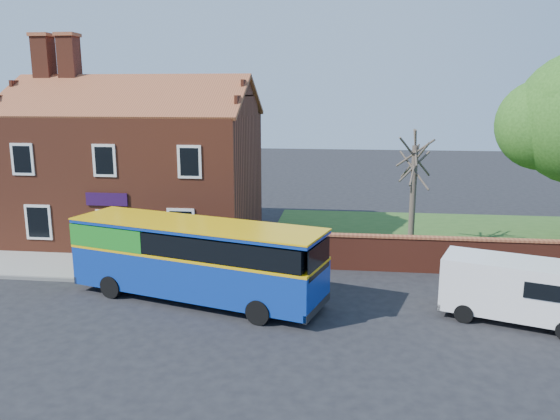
# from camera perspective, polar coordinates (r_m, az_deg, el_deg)

# --- Properties ---
(ground) EXTENTS (120.00, 120.00, 0.00)m
(ground) POSITION_cam_1_polar(r_m,az_deg,el_deg) (18.33, -6.38, -12.51)
(ground) COLOR black
(ground) RESTS_ON ground
(pavement) EXTENTS (18.00, 3.50, 0.12)m
(pavement) POSITION_cam_1_polar(r_m,az_deg,el_deg) (25.67, -18.82, -5.67)
(pavement) COLOR gray
(pavement) RESTS_ON ground
(kerb) EXTENTS (18.00, 0.15, 0.14)m
(kerb) POSITION_cam_1_polar(r_m,az_deg,el_deg) (24.19, -20.61, -6.86)
(kerb) COLOR slate
(kerb) RESTS_ON ground
(grass_strip) EXTENTS (26.00, 12.00, 0.04)m
(grass_strip) POSITION_cam_1_polar(r_m,az_deg,el_deg) (31.48, 23.40, -2.86)
(grass_strip) COLOR #426B28
(grass_strip) RESTS_ON ground
(shop_building) EXTENTS (12.30, 8.13, 10.50)m
(shop_building) POSITION_cam_1_polar(r_m,az_deg,el_deg) (30.09, -14.60, 3.70)
(shop_building) COLOR brown
(shop_building) RESTS_ON ground
(boundary_wall) EXTENTS (22.00, 0.38, 1.60)m
(boundary_wall) POSITION_cam_1_polar(r_m,az_deg,el_deg) (25.80, 27.22, -4.55)
(boundary_wall) COLOR maroon
(boundary_wall) RESTS_ON ground
(bus) EXTENTS (10.00, 5.10, 2.96)m
(bus) POSITION_cam_1_polar(r_m,az_deg,el_deg) (20.69, -9.49, -4.72)
(bus) COLOR #0D3296
(bus) RESTS_ON ground
(van_near) EXTENTS (5.19, 3.42, 2.12)m
(van_near) POSITION_cam_1_polar(r_m,az_deg,el_deg) (20.22, 23.59, -7.47)
(van_near) COLOR white
(van_near) RESTS_ON ground
(bare_tree) EXTENTS (2.11, 2.52, 5.63)m
(bare_tree) POSITION_cam_1_polar(r_m,az_deg,el_deg) (27.43, 13.74, 1.85)
(bare_tree) COLOR #4C4238
(bare_tree) RESTS_ON ground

